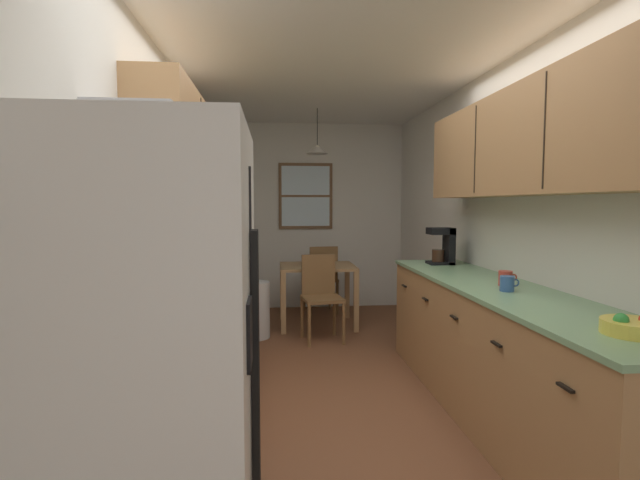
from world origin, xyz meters
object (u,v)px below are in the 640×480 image
object	(u,v)px
fruit_bowl	(633,326)
coffee_maker	(444,245)
dining_chair_near	(321,293)
trash_bin	(255,310)
dining_chair_far	(322,276)
table_serving_bowl	(327,263)
mug_spare	(507,284)
microwave_over_range	(146,149)
refrigerator	(148,370)
mug_by_coffeemaker	(506,278)
dining_table	(317,275)
stove_range	(176,395)
storage_canister	(192,276)

from	to	relation	value
fruit_bowl	coffee_maker	bearing A→B (deg)	88.99
dining_chair_near	coffee_maker	size ratio (longest dim) A/B	2.72
trash_bin	coffee_maker	distance (m)	2.12
dining_chair_far	table_serving_bowl	bearing A→B (deg)	-90.20
dining_chair_far	mug_spare	distance (m)	3.43
dining_chair_far	fruit_bowl	size ratio (longest dim) A/B	3.68
dining_chair_far	fruit_bowl	xyz separation A→B (m)	(0.88, -4.28, 0.44)
microwave_over_range	dining_chair_near	bearing A→B (deg)	66.43
table_serving_bowl	dining_chair_near	bearing A→B (deg)	-104.22
refrigerator	dining_chair_near	world-z (taller)	refrigerator
mug_spare	trash_bin	bearing A→B (deg)	126.24
refrigerator	table_serving_bowl	bearing A→B (deg)	74.17
mug_by_coffeemaker	fruit_bowl	size ratio (longest dim) A/B	0.52
dining_table	microwave_over_range	bearing A→B (deg)	-109.85
table_serving_bowl	dining_chair_far	bearing A→B (deg)	89.80
dining_chair_far	coffee_maker	distance (m)	2.24
stove_range	coffee_maker	xyz separation A→B (m)	(2.04, 1.73, 0.60)
refrigerator	dining_table	bearing A→B (deg)	76.02
stove_range	mug_by_coffeemaker	distance (m)	2.18
refrigerator	fruit_bowl	distance (m)	1.94
mug_by_coffeemaker	table_serving_bowl	world-z (taller)	mug_by_coffeemaker
storage_canister	fruit_bowl	distance (m)	2.32
trash_bin	fruit_bowl	bearing A→B (deg)	-62.44
microwave_over_range	dining_chair_near	xyz separation A→B (m)	(1.11, 2.54, -1.21)
dining_chair_far	table_serving_bowl	size ratio (longest dim) A/B	5.55
dining_table	coffee_maker	distance (m)	1.79
storage_canister	fruit_bowl	xyz separation A→B (m)	(2.00, -1.18, -0.06)
trash_bin	mug_spare	world-z (taller)	mug_spare
storage_canister	mug_spare	bearing A→B (deg)	-5.43
refrigerator	fruit_bowl	bearing A→B (deg)	3.53
dining_chair_far	mug_spare	size ratio (longest dim) A/B	7.26
stove_range	dining_chair_far	world-z (taller)	stove_range
stove_range	dining_chair_near	size ratio (longest dim) A/B	1.22
mug_spare	table_serving_bowl	xyz separation A→B (m)	(-0.84, 2.63, -0.19)
storage_canister	dining_chair_far	bearing A→B (deg)	70.06
stove_range	dining_table	bearing A→B (deg)	72.01
dining_chair_near	dining_chair_far	world-z (taller)	same
coffee_maker	mug_spare	bearing A→B (deg)	-93.40
coffee_maker	trash_bin	bearing A→B (deg)	151.77
mug_by_coffeemaker	dining_chair_near	bearing A→B (deg)	118.12
dining_chair_near	fruit_bowl	world-z (taller)	fruit_bowl
dining_table	mug_by_coffeemaker	xyz separation A→B (m)	(1.03, -2.53, 0.35)
trash_bin	coffee_maker	size ratio (longest dim) A/B	1.84
dining_chair_near	trash_bin	size ratio (longest dim) A/B	1.48
microwave_over_range	refrigerator	bearing A→B (deg)	-76.52
microwave_over_range	trash_bin	distance (m)	3.04
dining_table	dining_chair_near	world-z (taller)	dining_chair_near
dining_chair_near	dining_chair_far	xyz separation A→B (m)	(0.13, 1.15, 0.00)
dining_table	mug_spare	bearing A→B (deg)	-70.82
table_serving_bowl	microwave_over_range	bearing A→B (deg)	-112.14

